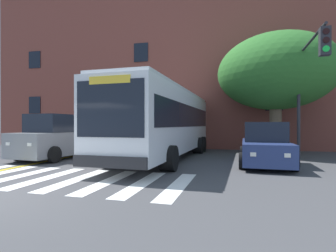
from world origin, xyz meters
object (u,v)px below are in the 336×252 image
(city_bus, at_px, (166,122))
(car_navy_far_lane, at_px, (265,146))
(car_teal_behind_bus, at_px, (191,132))
(car_grey_near_lane, at_px, (60,137))
(traffic_light_near_corner, at_px, (308,76))
(street_tree_curbside_large, at_px, (276,72))

(city_bus, relative_size, car_navy_far_lane, 2.53)
(city_bus, height_order, car_teal_behind_bus, city_bus)
(city_bus, xyz_separation_m, car_teal_behind_bus, (-0.02, 8.52, -0.78))
(car_grey_near_lane, xyz_separation_m, traffic_light_near_corner, (11.92, 0.74, 2.79))
(car_grey_near_lane, height_order, street_tree_curbside_large, street_tree_curbside_large)
(car_navy_far_lane, height_order, car_teal_behind_bus, car_teal_behind_bus)
(car_grey_near_lane, bearing_deg, city_bus, 13.33)
(car_navy_far_lane, bearing_deg, city_bus, 165.74)
(car_teal_behind_bus, xyz_separation_m, street_tree_curbside_large, (5.84, -5.17, 3.71))
(city_bus, bearing_deg, traffic_light_near_corner, -4.74)
(city_bus, xyz_separation_m, street_tree_curbside_large, (5.81, 3.34, 2.92))
(city_bus, distance_m, car_navy_far_lane, 4.94)
(car_teal_behind_bus, relative_size, traffic_light_near_corner, 0.89)
(car_grey_near_lane, relative_size, street_tree_curbside_large, 0.58)
(car_navy_far_lane, bearing_deg, street_tree_curbside_large, 75.91)
(traffic_light_near_corner, relative_size, street_tree_curbside_large, 0.63)
(car_grey_near_lane, distance_m, car_navy_far_lane, 10.07)
(city_bus, relative_size, traffic_light_near_corner, 2.16)
(car_teal_behind_bus, bearing_deg, street_tree_curbside_large, -41.56)
(city_bus, height_order, car_navy_far_lane, city_bus)
(car_grey_near_lane, bearing_deg, traffic_light_near_corner, 3.53)
(traffic_light_near_corner, bearing_deg, car_grey_near_lane, -176.47)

